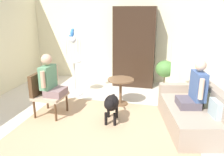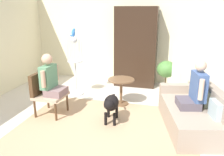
{
  "view_description": "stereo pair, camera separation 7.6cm",
  "coord_description": "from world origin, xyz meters",
  "px_view_note": "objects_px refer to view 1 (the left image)",
  "views": [
    {
      "loc": [
        0.92,
        -3.81,
        2.09
      ],
      "look_at": [
        -0.05,
        0.23,
        0.83
      ],
      "focal_mm": 36.83,
      "sensor_mm": 36.0,
      "label": 1
    },
    {
      "loc": [
        1.0,
        -3.79,
        2.09
      ],
      "look_at": [
        -0.05,
        0.23,
        0.83
      ],
      "focal_mm": 36.83,
      "sensor_mm": 36.0,
      "label": 2
    }
  ],
  "objects_px": {
    "couch": "(194,112)",
    "armoire_cabinet": "(134,47)",
    "dog": "(111,104)",
    "armchair": "(45,91)",
    "parrot": "(72,33)",
    "round_end_table": "(121,87)",
    "potted_plant": "(165,71)",
    "bird_cage_stand": "(74,68)",
    "column_lamp": "(175,71)",
    "person_on_armchair": "(50,79)",
    "person_on_couch": "(195,89)"
  },
  "relations": [
    {
      "from": "armchair",
      "to": "parrot",
      "type": "xyz_separation_m",
      "value": [
        0.14,
        1.2,
        1.03
      ]
    },
    {
      "from": "couch",
      "to": "potted_plant",
      "type": "xyz_separation_m",
      "value": [
        -0.57,
        1.71,
        0.28
      ]
    },
    {
      "from": "bird_cage_stand",
      "to": "column_lamp",
      "type": "bearing_deg",
      "value": 10.48
    },
    {
      "from": "bird_cage_stand",
      "to": "person_on_armchair",
      "type": "bearing_deg",
      "value": -90.24
    },
    {
      "from": "round_end_table",
      "to": "potted_plant",
      "type": "height_order",
      "value": "potted_plant"
    },
    {
      "from": "round_end_table",
      "to": "column_lamp",
      "type": "height_order",
      "value": "column_lamp"
    },
    {
      "from": "couch",
      "to": "column_lamp",
      "type": "distance_m",
      "value": 1.56
    },
    {
      "from": "couch",
      "to": "person_on_armchair",
      "type": "xyz_separation_m",
      "value": [
        -2.74,
        -0.16,
        0.49
      ]
    },
    {
      "from": "person_on_couch",
      "to": "round_end_table",
      "type": "relative_size",
      "value": 1.43
    },
    {
      "from": "potted_plant",
      "to": "column_lamp",
      "type": "xyz_separation_m",
      "value": [
        0.23,
        -0.23,
        0.08
      ]
    },
    {
      "from": "dog",
      "to": "round_end_table",
      "type": "bearing_deg",
      "value": 90.18
    },
    {
      "from": "couch",
      "to": "round_end_table",
      "type": "xyz_separation_m",
      "value": [
        -1.5,
        0.69,
        0.13
      ]
    },
    {
      "from": "round_end_table",
      "to": "dog",
      "type": "height_order",
      "value": "round_end_table"
    },
    {
      "from": "round_end_table",
      "to": "dog",
      "type": "xyz_separation_m",
      "value": [
        0.0,
        -0.9,
        -0.02
      ]
    },
    {
      "from": "armchair",
      "to": "armoire_cabinet",
      "type": "distance_m",
      "value": 2.81
    },
    {
      "from": "person_on_couch",
      "to": "person_on_armchair",
      "type": "distance_m",
      "value": 2.72
    },
    {
      "from": "couch",
      "to": "bird_cage_stand",
      "type": "distance_m",
      "value": 2.96
    },
    {
      "from": "couch",
      "to": "armoire_cabinet",
      "type": "relative_size",
      "value": 0.85
    },
    {
      "from": "armoire_cabinet",
      "to": "person_on_couch",
      "type": "bearing_deg",
      "value": -57.71
    },
    {
      "from": "bird_cage_stand",
      "to": "column_lamp",
      "type": "relative_size",
      "value": 1.12
    },
    {
      "from": "dog",
      "to": "armchair",
      "type": "bearing_deg",
      "value": 177.85
    },
    {
      "from": "bird_cage_stand",
      "to": "armoire_cabinet",
      "type": "relative_size",
      "value": 0.67
    },
    {
      "from": "potted_plant",
      "to": "parrot",
      "type": "bearing_deg",
      "value": -162.89
    },
    {
      "from": "parrot",
      "to": "dog",
      "type": "bearing_deg",
      "value": -45.05
    },
    {
      "from": "column_lamp",
      "to": "parrot",
      "type": "bearing_deg",
      "value": -169.57
    },
    {
      "from": "armchair",
      "to": "armoire_cabinet",
      "type": "relative_size",
      "value": 0.4
    },
    {
      "from": "person_on_couch",
      "to": "armoire_cabinet",
      "type": "distance_m",
      "value": 2.63
    },
    {
      "from": "dog",
      "to": "parrot",
      "type": "height_order",
      "value": "parrot"
    },
    {
      "from": "round_end_table",
      "to": "bird_cage_stand",
      "type": "bearing_deg",
      "value": 164.06
    },
    {
      "from": "person_on_armchair",
      "to": "armoire_cabinet",
      "type": "height_order",
      "value": "armoire_cabinet"
    },
    {
      "from": "round_end_table",
      "to": "potted_plant",
      "type": "bearing_deg",
      "value": 47.58
    },
    {
      "from": "round_end_table",
      "to": "dog",
      "type": "distance_m",
      "value": 0.9
    },
    {
      "from": "armchair",
      "to": "column_lamp",
      "type": "height_order",
      "value": "column_lamp"
    },
    {
      "from": "armchair",
      "to": "potted_plant",
      "type": "height_order",
      "value": "armchair"
    },
    {
      "from": "round_end_table",
      "to": "parrot",
      "type": "height_order",
      "value": "parrot"
    },
    {
      "from": "parrot",
      "to": "column_lamp",
      "type": "height_order",
      "value": "parrot"
    },
    {
      "from": "armoire_cabinet",
      "to": "potted_plant",
      "type": "bearing_deg",
      "value": -28.63
    },
    {
      "from": "person_on_armchair",
      "to": "bird_cage_stand",
      "type": "relative_size",
      "value": 0.57
    },
    {
      "from": "armchair",
      "to": "couch",
      "type": "bearing_deg",
      "value": 3.14
    },
    {
      "from": "dog",
      "to": "armoire_cabinet",
      "type": "xyz_separation_m",
      "value": [
        0.08,
        2.39,
        0.69
      ]
    },
    {
      "from": "armchair",
      "to": "dog",
      "type": "distance_m",
      "value": 1.39
    },
    {
      "from": "round_end_table",
      "to": "armoire_cabinet",
      "type": "distance_m",
      "value": 1.64
    },
    {
      "from": "dog",
      "to": "parrot",
      "type": "relative_size",
      "value": 3.92
    },
    {
      "from": "column_lamp",
      "to": "person_on_armchair",
      "type": "bearing_deg",
      "value": -145.58
    },
    {
      "from": "armchair",
      "to": "parrot",
      "type": "distance_m",
      "value": 1.59
    },
    {
      "from": "parrot",
      "to": "potted_plant",
      "type": "distance_m",
      "value": 2.48
    },
    {
      "from": "armoire_cabinet",
      "to": "armchair",
      "type": "bearing_deg",
      "value": -122.0
    },
    {
      "from": "person_on_armchair",
      "to": "column_lamp",
      "type": "bearing_deg",
      "value": 34.42
    },
    {
      "from": "potted_plant",
      "to": "armoire_cabinet",
      "type": "xyz_separation_m",
      "value": [
        -0.86,
        0.47,
        0.51
      ]
    },
    {
      "from": "armoire_cabinet",
      "to": "round_end_table",
      "type": "bearing_deg",
      "value": -93.08
    }
  ]
}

